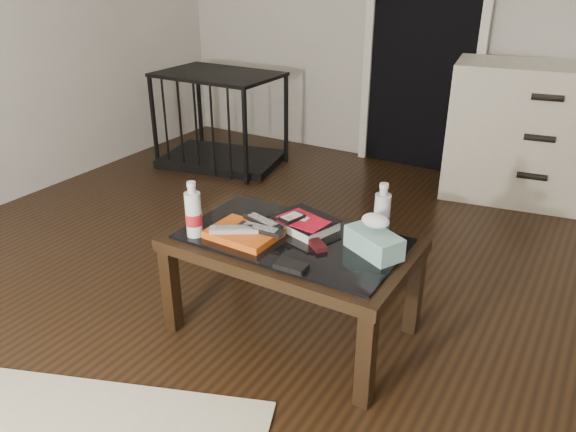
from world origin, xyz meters
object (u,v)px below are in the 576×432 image
object	(u,v)px
water_bottle_right	(382,211)
tissue_box	(374,243)
dresser	(544,135)
textbook	(304,223)
water_bottle_left	(193,209)
coffee_table	(292,251)
pet_crate	(221,135)

from	to	relation	value
water_bottle_right	tissue_box	bearing A→B (deg)	-78.56
dresser	textbook	world-z (taller)	dresser
textbook	water_bottle_left	bearing A→B (deg)	-123.97
coffee_table	tissue_box	distance (m)	0.36
pet_crate	water_bottle_left	bearing A→B (deg)	-67.62
textbook	water_bottle_left	distance (m)	0.47
textbook	water_bottle_right	xyz separation A→B (m)	(0.31, 0.09, 0.10)
water_bottle_left	water_bottle_right	xyz separation A→B (m)	(0.67, 0.38, 0.00)
pet_crate	water_bottle_left	world-z (taller)	pet_crate
water_bottle_right	textbook	bearing A→B (deg)	-164.69
coffee_table	dresser	xyz separation A→B (m)	(0.67, 2.11, 0.05)
dresser	textbook	xyz separation A→B (m)	(-0.67, -2.00, 0.03)
textbook	water_bottle_right	world-z (taller)	water_bottle_right
dresser	tissue_box	size ratio (longest dim) A/B	5.49
pet_crate	dresser	bearing A→B (deg)	0.35
coffee_table	pet_crate	world-z (taller)	pet_crate
coffee_table	tissue_box	world-z (taller)	tissue_box
water_bottle_left	textbook	bearing A→B (deg)	39.26
water_bottle_left	water_bottle_right	distance (m)	0.77
dresser	tissue_box	distance (m)	2.09
tissue_box	water_bottle_right	bearing A→B (deg)	128.64
water_bottle_right	tissue_box	distance (m)	0.16
coffee_table	water_bottle_right	world-z (taller)	water_bottle_right
coffee_table	water_bottle_left	xyz separation A→B (m)	(-0.36, -0.19, 0.18)
water_bottle_left	tissue_box	distance (m)	0.74
coffee_table	dresser	bearing A→B (deg)	72.27
dresser	water_bottle_left	xyz separation A→B (m)	(-1.03, -2.30, 0.13)
coffee_table	dresser	world-z (taller)	dresser
tissue_box	textbook	bearing A→B (deg)	-162.15
coffee_table	pet_crate	xyz separation A→B (m)	(-1.59, 1.61, -0.17)
dresser	pet_crate	world-z (taller)	dresser
water_bottle_right	tissue_box	xyz separation A→B (m)	(0.03, -0.14, -0.07)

